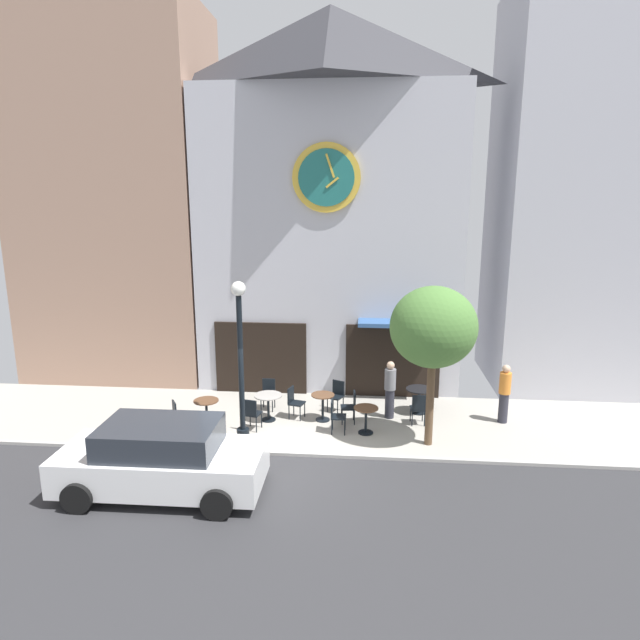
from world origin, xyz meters
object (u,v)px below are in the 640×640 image
pedestrian_orange (504,393)px  parked_car_white (162,459)px  cafe_table_near_door (268,401)px  cafe_chair_outer (178,414)px  cafe_chair_by_entrance (335,414)px  cafe_chair_near_tree (337,393)px  cafe_chair_facing_wall (294,400)px  cafe_table_center_right (323,403)px  cafe_chair_under_awning (268,392)px  pedestrian_grey (390,389)px  street_tree (433,328)px  cafe_table_center_left (366,416)px  cafe_chair_near_lamp (351,405)px  cafe_chair_facing_street (252,412)px  cafe_table_leftmost (419,395)px  street_lamp (241,363)px  cafe_table_near_curb (206,408)px  cafe_chair_curbside (418,407)px

pedestrian_orange → parked_car_white: size_ratio=0.39×
cafe_table_near_door → cafe_chair_outer: (-2.22, -1.05, -0.03)m
pedestrian_orange → cafe_chair_by_entrance: bearing=-166.6°
cafe_chair_near_tree → cafe_chair_facing_wall: size_ratio=1.00×
cafe_table_center_right → cafe_chair_under_awning: size_ratio=0.85×
pedestrian_grey → cafe_chair_under_awning: bearing=174.1°
street_tree → cafe_table_center_left: 3.06m
cafe_chair_outer → cafe_chair_near_lamp: same height
cafe_chair_near_tree → cafe_chair_under_awning: size_ratio=1.00×
cafe_chair_near_tree → cafe_chair_facing_street: same height
cafe_chair_by_entrance → parked_car_white: 4.83m
cafe_table_leftmost → cafe_chair_by_entrance: 2.81m
street_lamp → cafe_chair_by_entrance: 2.93m
cafe_chair_facing_street → parked_car_white: size_ratio=0.21×
street_tree → pedestrian_orange: size_ratio=2.45×
cafe_table_near_curb → cafe_chair_under_awning: (1.48, 1.34, 0.02)m
parked_car_white → cafe_table_near_curb: bearing=91.3°
cafe_table_near_door → cafe_chair_by_entrance: cafe_chair_by_entrance is taller
cafe_chair_facing_wall → cafe_chair_facing_street: bearing=-136.7°
cafe_chair_facing_wall → cafe_chair_curbside: size_ratio=1.00×
cafe_table_center_left → cafe_chair_near_lamp: cafe_chair_near_lamp is taller
cafe_table_near_door → cafe_chair_facing_street: size_ratio=0.87×
cafe_chair_by_entrance → cafe_chair_facing_street: bearing=-178.3°
cafe_chair_facing_wall → parked_car_white: 4.80m
cafe_chair_curbside → pedestrian_grey: pedestrian_grey is taller
cafe_chair_near_lamp → cafe_chair_under_awning: bearing=161.6°
street_lamp → cafe_chair_curbside: (4.57, 1.48, -1.59)m
cafe_chair_by_entrance → cafe_chair_near_lamp: size_ratio=1.00×
cafe_chair_curbside → pedestrian_grey: 0.95m
cafe_chair_facing_street → cafe_chair_under_awning: (0.17, 1.58, 0.00)m
cafe_table_near_door → cafe_chair_near_lamp: bearing=1.0°
cafe_chair_under_awning → pedestrian_grey: 3.59m
cafe_table_near_curb → pedestrian_orange: 8.25m
street_lamp → cafe_chair_outer: street_lamp is taller
cafe_chair_outer → cafe_chair_curbside: size_ratio=1.00×
cafe_table_center_right → cafe_chair_under_awning: bearing=156.6°
cafe_table_near_curb → cafe_chair_by_entrance: 3.57m
street_lamp → cafe_chair_facing_wall: bearing=56.9°
pedestrian_orange → parked_car_white: pedestrian_orange is taller
cafe_table_near_curb → pedestrian_grey: 5.14m
cafe_table_near_door → parked_car_white: size_ratio=0.18×
cafe_table_near_curb → parked_car_white: size_ratio=0.17×
cafe_chair_near_tree → cafe_chair_facing_street: (-2.20, -1.61, 0.00)m
cafe_chair_near_tree → cafe_table_center_right: bearing=-114.9°
cafe_table_leftmost → cafe_chair_curbside: cafe_chair_curbside is taller
cafe_table_center_left → cafe_table_leftmost: bearing=44.9°
cafe_chair_near_lamp → pedestrian_grey: pedestrian_grey is taller
cafe_table_leftmost → cafe_chair_facing_wall: bearing=-169.5°
pedestrian_orange → pedestrian_grey: bearing=179.2°
street_tree → cafe_chair_facing_wall: bearing=159.2°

